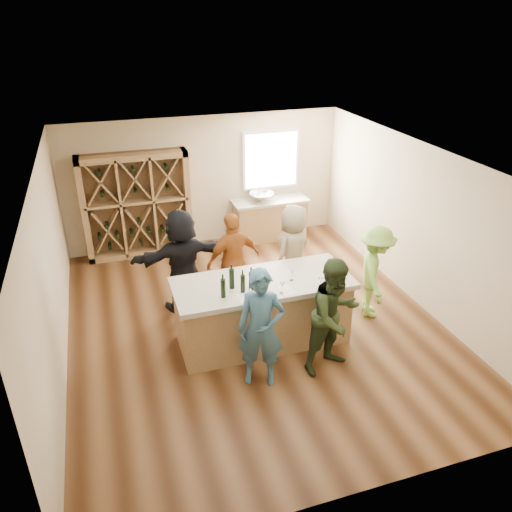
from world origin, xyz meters
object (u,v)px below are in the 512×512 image
object	(u,v)px
sink	(262,197)
tasting_counter_base	(263,313)
wine_bottle_c	(232,279)
person_near_left	(261,329)
person_far_left	(182,260)
person_far_right	(293,251)
wine_bottle_b	(223,288)
person_far_mid	(234,260)
wine_bottle_d	(243,284)
wine_bottle_e	(251,281)
person_server	(375,272)
wine_rack	(137,205)
person_near_right	(335,316)

from	to	relation	value
sink	tasting_counter_base	bearing A→B (deg)	-108.24
wine_bottle_c	person_near_left	bearing A→B (deg)	-78.66
person_far_left	person_far_right	bearing A→B (deg)	170.37
wine_bottle_b	person_far_mid	size ratio (longest dim) A/B	0.17
wine_bottle_b	wine_bottle_c	size ratio (longest dim) A/B	0.91
wine_bottle_d	person_far_mid	size ratio (longest dim) A/B	0.16
wine_bottle_e	person_far_left	bearing A→B (deg)	115.38
person_server	person_far_right	world-z (taller)	person_far_right
wine_rack	person_far_right	world-z (taller)	wine_rack
tasting_counter_base	person_server	distance (m)	2.06
sink	wine_rack	bearing A→B (deg)	178.51
wine_bottle_c	wine_bottle_d	distance (m)	0.20
wine_bottle_e	person_near_left	size ratio (longest dim) A/B	0.16
wine_rack	sink	bearing A→B (deg)	-1.49
person_far_right	wine_bottle_b	bearing A→B (deg)	10.92
wine_bottle_e	wine_rack	bearing A→B (deg)	107.37
sink	wine_bottle_b	bearing A→B (deg)	-115.63
person_near_right	wine_bottle_e	bearing A→B (deg)	126.60
wine_bottle_e	person_near_right	world-z (taller)	person_near_right
tasting_counter_base	wine_bottle_b	bearing A→B (deg)	-158.77
wine_bottle_e	person_far_right	size ratio (longest dim) A/B	0.17
wine_bottle_b	person_near_left	distance (m)	0.81
wine_bottle_b	person_far_mid	xyz separation A→B (m)	(0.56, 1.49, -0.37)
sink	wine_bottle_d	bearing A→B (deg)	-112.17
person_server	person_far_right	bearing A→B (deg)	66.29
person_far_mid	sink	bearing A→B (deg)	-131.13
wine_bottle_b	person_far_right	distance (m)	2.30
sink	wine_bottle_e	bearing A→B (deg)	-110.60
wine_rack	wine_bottle_d	bearing A→B (deg)	-74.56
wine_rack	wine_bottle_b	distance (m)	4.11
wine_bottle_e	person_far_left	xyz separation A→B (m)	(-0.74, 1.56, -0.31)
wine_bottle_c	person_near_left	size ratio (longest dim) A/B	0.18
wine_bottle_b	person_far_left	bearing A→B (deg)	100.46
person_near_right	person_far_right	xyz separation A→B (m)	(0.24, 2.18, -0.03)
person_near_left	person_far_mid	distance (m)	2.14
wine_bottle_d	person_far_mid	xyz separation A→B (m)	(0.26, 1.44, -0.36)
wine_bottle_b	person_near_right	bearing A→B (deg)	-24.69
person_far_right	person_far_left	xyz separation A→B (m)	(-1.98, 0.12, 0.06)
sink	person_server	world-z (taller)	person_server
wine_bottle_b	person_server	world-z (taller)	person_server
wine_bottle_d	person_near_right	distance (m)	1.38
wine_bottle_b	person_far_right	world-z (taller)	person_far_right
wine_bottle_b	person_far_right	size ratio (longest dim) A/B	0.17
wine_rack	wine_bottle_c	world-z (taller)	wine_rack
person_near_right	person_far_left	world-z (taller)	person_far_left
wine_rack	wine_bottle_c	xyz separation A→B (m)	(0.98, -3.83, 0.14)
tasting_counter_base	person_far_mid	world-z (taller)	person_far_mid
wine_bottle_d	person_far_right	world-z (taller)	person_far_right
person_far_right	wine_bottle_c	bearing A→B (deg)	10.16
person_server	wine_bottle_d	bearing A→B (deg)	121.91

